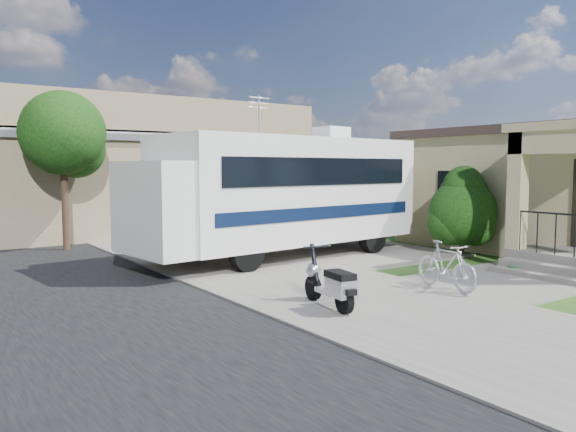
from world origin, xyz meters
TOP-DOWN VIEW (x-y plane):
  - ground at (0.00, 0.00)m, footprint 120.00×120.00m
  - sidewalk_slab at (-1.00, 10.00)m, footprint 4.00×80.00m
  - driveway_slab at (1.50, 4.50)m, footprint 7.00×6.00m
  - walk_slab at (3.00, -1.00)m, footprint 4.00×3.00m
  - house at (8.88, 1.43)m, footprint 9.47×7.80m
  - warehouse at (0.00, 13.97)m, footprint 12.50×8.40m
  - street_tree_a at (-3.70, 9.05)m, footprint 2.44×2.40m
  - street_tree_b at (-3.70, 19.05)m, footprint 2.44×2.40m
  - motorhome at (0.52, 4.26)m, footprint 8.32×3.40m
  - shrub at (4.92, 1.91)m, footprint 1.99×1.90m
  - scooter at (-1.89, -0.76)m, footprint 0.61×1.52m
  - bicycle at (0.83, -0.91)m, footprint 0.59×1.58m
  - garden_hose at (3.60, -0.60)m, footprint 0.35×0.35m

SIDE VIEW (x-z plane):
  - ground at x=0.00m, z-range 0.00..0.00m
  - driveway_slab at x=1.50m, z-range 0.00..0.05m
  - walk_slab at x=3.00m, z-range 0.00..0.05m
  - sidewalk_slab at x=-1.00m, z-range 0.00..0.06m
  - garden_hose at x=3.60m, z-range 0.00..0.16m
  - scooter at x=-1.89m, z-range -0.05..0.96m
  - bicycle at x=0.83m, z-range 0.00..0.92m
  - shrub at x=4.92m, z-range 0.03..2.47m
  - house at x=8.88m, z-range 0.00..3.55m
  - motorhome at x=0.52m, z-range -0.29..3.86m
  - warehouse at x=0.00m, z-range -0.53..4.51m
  - street_tree_a at x=-3.70m, z-range 0.96..5.54m
  - street_tree_b at x=-3.70m, z-range 1.03..5.76m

